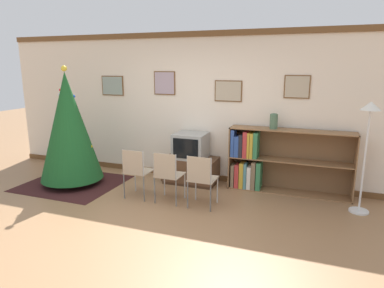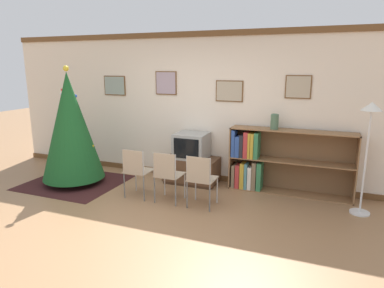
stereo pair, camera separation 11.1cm
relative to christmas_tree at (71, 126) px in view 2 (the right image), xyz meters
name	(u,v)px [view 2 (the right image)]	position (x,y,z in m)	size (l,w,h in m)	color
ground_plane	(142,227)	(2.04, -1.11, -1.05)	(24.00, 24.00, 0.00)	#936B47
wall_back	(201,107)	(2.04, 1.15, 0.30)	(8.34, 0.11, 2.70)	silver
area_rug	(75,182)	(0.00, 0.00, -1.05)	(1.68, 1.52, 0.01)	#381919
christmas_tree	(71,126)	(0.00, 0.00, 0.00)	(1.09, 1.09, 2.10)	maroon
tv_console	(192,170)	(1.99, 0.81, -0.82)	(0.96, 0.54, 0.47)	#412A1A
television	(192,146)	(1.99, 0.81, -0.36)	(0.57, 0.53, 0.45)	#9E9E99
folding_chair_left	(136,170)	(1.44, -0.21, -0.58)	(0.40, 0.40, 0.82)	tan
folding_chair_center	(167,174)	(1.99, -0.21, -0.58)	(0.40, 0.40, 0.82)	tan
folding_chair_right	(200,178)	(2.54, -0.21, -0.58)	(0.40, 0.40, 0.82)	tan
bookshelf	(267,161)	(3.33, 0.91, -0.54)	(2.01, 0.36, 1.08)	olive
vase	(275,121)	(3.42, 0.91, 0.16)	(0.13, 0.13, 0.25)	#47664C
standing_lamp	(369,129)	(4.78, 0.46, 0.20)	(0.28, 0.28, 1.63)	silver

